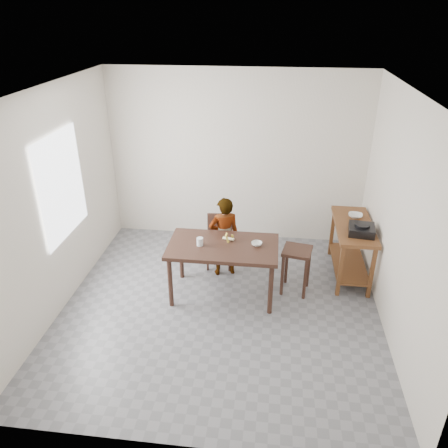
# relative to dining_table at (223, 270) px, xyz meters

# --- Properties ---
(floor) EXTENTS (4.00, 4.00, 0.04)m
(floor) POSITION_rel_dining_table_xyz_m (0.00, -0.30, -0.40)
(floor) COLOR slate
(floor) RESTS_ON ground
(ceiling) EXTENTS (4.00, 4.00, 0.04)m
(ceiling) POSITION_rel_dining_table_xyz_m (0.00, -0.30, 2.35)
(ceiling) COLOR white
(ceiling) RESTS_ON wall_back
(wall_back) EXTENTS (4.00, 0.04, 2.70)m
(wall_back) POSITION_rel_dining_table_xyz_m (0.00, 1.72, 0.98)
(wall_back) COLOR silver
(wall_back) RESTS_ON ground
(wall_front) EXTENTS (4.00, 0.04, 2.70)m
(wall_front) POSITION_rel_dining_table_xyz_m (0.00, -2.32, 0.98)
(wall_front) COLOR silver
(wall_front) RESTS_ON ground
(wall_left) EXTENTS (0.04, 4.00, 2.70)m
(wall_left) POSITION_rel_dining_table_xyz_m (-2.02, -0.30, 0.98)
(wall_left) COLOR silver
(wall_left) RESTS_ON ground
(wall_right) EXTENTS (0.04, 4.00, 2.70)m
(wall_right) POSITION_rel_dining_table_xyz_m (2.02, -0.30, 0.98)
(wall_right) COLOR silver
(wall_right) RESTS_ON ground
(window_pane) EXTENTS (0.02, 1.10, 1.30)m
(window_pane) POSITION_rel_dining_table_xyz_m (-1.97, -0.10, 1.12)
(window_pane) COLOR white
(window_pane) RESTS_ON wall_left
(dining_table) EXTENTS (1.40, 0.80, 0.75)m
(dining_table) POSITION_rel_dining_table_xyz_m (0.00, 0.00, 0.00)
(dining_table) COLOR #361F17
(dining_table) RESTS_ON floor
(prep_counter) EXTENTS (0.50, 1.20, 0.80)m
(prep_counter) POSITION_rel_dining_table_xyz_m (1.72, 0.70, 0.03)
(prep_counter) COLOR brown
(prep_counter) RESTS_ON floor
(child) EXTENTS (0.50, 0.42, 1.18)m
(child) POSITION_rel_dining_table_xyz_m (-0.05, 0.51, 0.22)
(child) COLOR white
(child) RESTS_ON floor
(dining_chair) EXTENTS (0.39, 0.39, 0.76)m
(dining_chair) POSITION_rel_dining_table_xyz_m (-0.14, 0.72, 0.01)
(dining_chair) COLOR #361F17
(dining_chair) RESTS_ON floor
(stool) EXTENTS (0.43, 0.43, 0.64)m
(stool) POSITION_rel_dining_table_xyz_m (0.95, 0.20, -0.06)
(stool) COLOR #361F17
(stool) RESTS_ON floor
(glass_tumbler) EXTENTS (0.10, 0.10, 0.10)m
(glass_tumbler) POSITION_rel_dining_table_xyz_m (-0.29, -0.04, 0.43)
(glass_tumbler) COLOR white
(glass_tumbler) RESTS_ON dining_table
(small_bowl) EXTENTS (0.16, 0.16, 0.04)m
(small_bowl) POSITION_rel_dining_table_xyz_m (0.42, 0.05, 0.40)
(small_bowl) COLOR white
(small_bowl) RESTS_ON dining_table
(banana) EXTENTS (0.21, 0.17, 0.06)m
(banana) POSITION_rel_dining_table_xyz_m (0.05, 0.13, 0.41)
(banana) COLOR yellow
(banana) RESTS_ON dining_table
(serving_bowl) EXTENTS (0.23, 0.23, 0.05)m
(serving_bowl) POSITION_rel_dining_table_xyz_m (1.76, 0.93, 0.45)
(serving_bowl) COLOR white
(serving_bowl) RESTS_ON prep_counter
(gas_burner) EXTENTS (0.37, 0.37, 0.11)m
(gas_burner) POSITION_rel_dining_table_xyz_m (1.77, 0.44, 0.48)
(gas_burner) COLOR black
(gas_burner) RESTS_ON prep_counter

